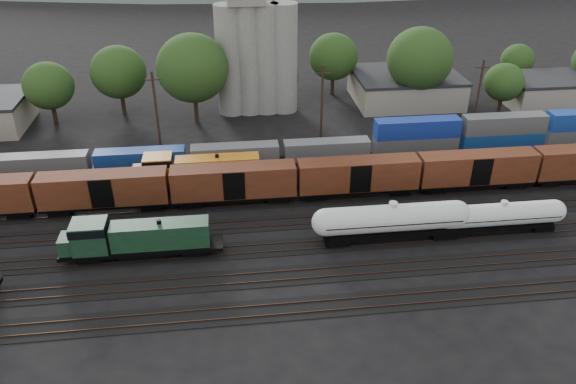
{
  "coord_description": "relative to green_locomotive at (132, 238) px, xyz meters",
  "views": [
    {
      "loc": [
        -2.18,
        -55.12,
        35.65
      ],
      "look_at": [
        4.61,
        2.0,
        3.0
      ],
      "focal_mm": 35.0,
      "sensor_mm": 36.0,
      "label": 1
    }
  ],
  "objects": [
    {
      "name": "ground",
      "position": [
        12.64,
        5.0,
        -2.55
      ],
      "size": [
        600.0,
        600.0,
        0.0
      ],
      "primitive_type": "plane",
      "color": "black"
    },
    {
      "name": "boxcar_string",
      "position": [
        26.37,
        10.0,
        0.57
      ],
      "size": [
        169.0,
        2.9,
        4.2
      ],
      "color": "black",
      "rests_on": "ground"
    },
    {
      "name": "green_locomotive",
      "position": [
        0.0,
        0.0,
        0.0
      ],
      "size": [
        16.9,
        2.98,
        4.47
      ],
      "color": "black",
      "rests_on": "ground"
    },
    {
      "name": "tank_car_a",
      "position": [
        27.84,
        0.0,
        0.2
      ],
      "size": [
        17.73,
        3.18,
        4.65
      ],
      "color": "silver",
      "rests_on": "ground"
    },
    {
      "name": "grain_silo",
      "position": [
        15.93,
        41.0,
        8.7
      ],
      "size": [
        13.4,
        5.0,
        29.0
      ],
      "color": "gray",
      "rests_on": "ground"
    },
    {
      "name": "tracks",
      "position": [
        12.64,
        5.0,
        -2.51
      ],
      "size": [
        180.0,
        33.2,
        0.2
      ],
      "color": "black",
      "rests_on": "ground"
    },
    {
      "name": "tank_car_b",
      "position": [
        40.55,
        0.0,
        -0.2
      ],
      "size": [
        14.96,
        2.68,
        3.92
      ],
      "color": "silver",
      "rests_on": "ground"
    },
    {
      "name": "industrial_sheds",
      "position": [
        19.27,
        40.25,
        0.01
      ],
      "size": [
        119.38,
        17.26,
        5.1
      ],
      "color": "#9E937F",
      "rests_on": "ground"
    },
    {
      "name": "orange_locomotive",
      "position": [
        6.02,
        15.0,
        -0.01
      ],
      "size": [
        17.82,
        2.97,
        4.46
      ],
      "color": "black",
      "rests_on": "ground"
    },
    {
      "name": "container_wall",
      "position": [
        26.98,
        20.0,
        -0.01
      ],
      "size": [
        187.2,
        2.6,
        5.8
      ],
      "color": "black",
      "rests_on": "ground"
    },
    {
      "name": "tree_band",
      "position": [
        7.79,
        42.08,
        4.95
      ],
      "size": [
        164.74,
        20.83,
        14.51
      ],
      "color": "black",
      "rests_on": "ground"
    },
    {
      "name": "utility_poles",
      "position": [
        12.64,
        27.0,
        3.66
      ],
      "size": [
        122.2,
        0.36,
        12.0
      ],
      "color": "black",
      "rests_on": "ground"
    }
  ]
}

